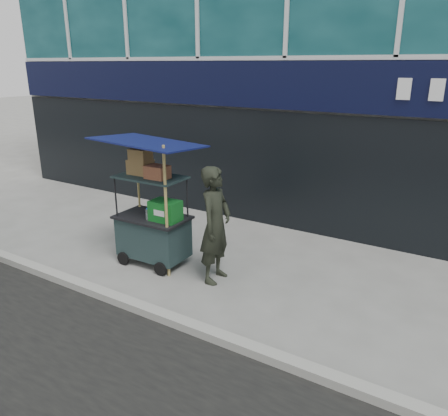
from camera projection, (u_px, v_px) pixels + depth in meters
The scene contains 4 objects.
ground at pixel (161, 309), 6.17m from camera, with size 80.00×80.00×0.00m, color slate.
curb at pixel (152, 312), 5.99m from camera, with size 80.00×0.18×0.12m, color #97978F.
vendor_cart at pixel (153, 221), 7.37m from camera, with size 1.66×1.19×2.20m.
vendor_man at pixel (215, 225), 6.74m from camera, with size 0.68×0.44×1.85m, color black.
Camera 1 is at (3.60, -4.12, 3.30)m, focal length 35.00 mm.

